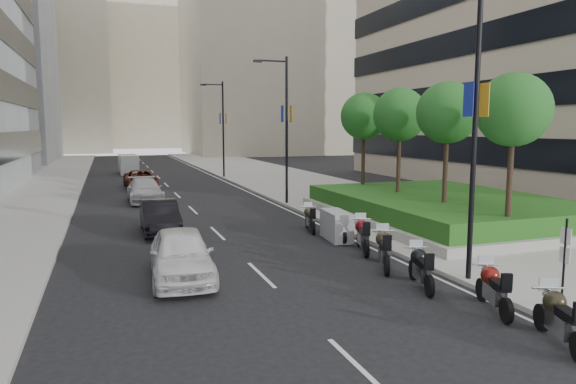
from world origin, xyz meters
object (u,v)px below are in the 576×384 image
car_a (181,254)px  car_c (145,190)px  car_b (160,217)px  car_d (141,179)px  motorcycle_0 (559,318)px  delivery_van (129,165)px  motorcycle_2 (421,268)px  motorcycle_5 (336,226)px  motorcycle_1 (493,288)px  motorcycle_4 (363,235)px  motorcycle_3 (384,249)px  motorcycle_6 (310,219)px  lamp_post_0 (471,118)px  lamp_post_1 (284,123)px  parking_sign (564,259)px  lamp_post_2 (222,124)px

car_a → car_c: 17.99m
car_b → car_a: bearing=-90.1°
car_a → car_d: size_ratio=0.93×
motorcycle_0 → delivery_van: size_ratio=0.48×
motorcycle_2 → car_b: size_ratio=0.49×
car_b → motorcycle_5: bearing=-30.2°
motorcycle_1 → car_a: size_ratio=0.46×
motorcycle_5 → motorcycle_4: bearing=-171.3°
motorcycle_3 → motorcycle_6: (-0.05, 6.67, -0.07)m
motorcycle_4 → motorcycle_5: (-0.11, 2.17, -0.02)m
car_d → car_a: bearing=-93.6°
car_d → car_b: bearing=-93.7°
motorcycle_5 → car_c: 16.03m
motorcycle_5 → car_a: size_ratio=0.46×
lamp_post_0 → car_c: 23.23m
car_c → delivery_van: 21.59m
lamp_post_1 → car_d: (-7.79, 12.42, -4.36)m
motorcycle_0 → car_b: 16.97m
lamp_post_0 → motorcycle_1: bearing=-111.0°
motorcycle_1 → car_c: bearing=36.6°
lamp_post_1 → delivery_van: bearing=107.4°
motorcycle_6 → car_b: (-6.59, 1.94, 0.15)m
lamp_post_1 → car_b: 10.96m
motorcycle_3 → car_b: size_ratio=0.51×
car_c → car_d: size_ratio=1.02×
delivery_van → motorcycle_4: bearing=-81.5°
motorcycle_0 → motorcycle_6: 13.49m
parking_sign → car_c: (-8.69, 24.36, -0.70)m
lamp_post_0 → lamp_post_1: same height
parking_sign → delivery_van: 46.79m
motorcycle_3 → car_a: bearing=105.5°
lamp_post_0 → lamp_post_1: bearing=90.0°
motorcycle_3 → motorcycle_5: motorcycle_5 is taller
lamp_post_1 → car_b: bearing=-143.3°
motorcycle_5 → motorcycle_6: motorcycle_5 is taller
motorcycle_0 → car_d: size_ratio=0.44×
car_a → motorcycle_2: bearing=-22.3°
motorcycle_4 → car_b: size_ratio=0.52×
car_a → car_c: car_a is taller
motorcycle_0 → motorcycle_1: (0.14, 2.21, -0.01)m
parking_sign → motorcycle_2: (-2.16, 3.11, -0.85)m
motorcycle_6 → car_a: size_ratio=0.46×
motorcycle_1 → motorcycle_3: motorcycle_3 is taller
car_b → car_c: size_ratio=0.87×
motorcycle_0 → car_c: (-7.05, 25.79, 0.13)m
car_c → delivery_van: bearing=89.4°
lamp_post_0 → motorcycle_0: bearing=-102.5°
parking_sign → lamp_post_2: bearing=91.0°
motorcycle_1 → car_d: size_ratio=0.43×
motorcycle_5 → car_a: bearing=122.3°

